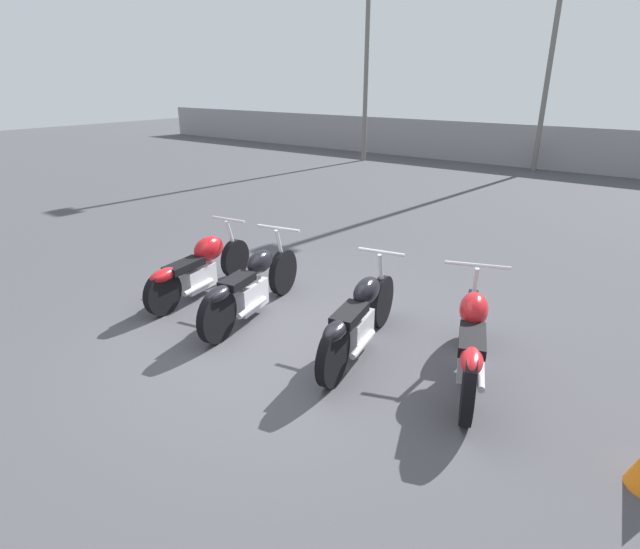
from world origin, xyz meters
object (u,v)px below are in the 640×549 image
Objects in this scene: light_pole_right at (559,3)px; traffic_cone_near at (198,254)px; light_pole_left at (368,20)px; motorcycle_slot_2 at (359,318)px; motorcycle_slot_3 at (471,340)px; motorcycle_slot_1 at (251,286)px; motorcycle_slot_0 at (200,267)px.

light_pole_right is 22.91× the size of traffic_cone_near.
motorcycle_slot_2 is at bearing -57.70° from light_pole_left.
light_pole_left reaches higher than traffic_cone_near.
motorcycle_slot_2 is (1.80, -13.35, -4.50)m from light_pole_right.
light_pole_left is at bearing 106.03° from motorcycle_slot_3.
motorcycle_slot_1 is at bearing -22.53° from traffic_cone_near.
motorcycle_slot_3 reaches higher than motorcycle_slot_1.
motorcycle_slot_0 is (-0.85, -13.33, -4.50)m from light_pole_right.
light_pole_left is 13.63m from motorcycle_slot_0.
motorcycle_slot_1 is at bearing -89.08° from light_pole_right.
motorcycle_slot_0 is 0.97× the size of motorcycle_slot_1.
motorcycle_slot_0 is at bearing 164.07° from motorcycle_slot_1.
motorcycle_slot_3 reaches higher than traffic_cone_near.
light_pole_left is 15.26m from motorcycle_slot_3.
light_pole_right is (5.77, 1.37, 0.20)m from light_pole_left.
light_pole_left is at bearing 109.40° from traffic_cone_near.
motorcycle_slot_2 reaches higher than motorcycle_slot_0.
motorcycle_slot_3 is at bearing -6.79° from traffic_cone_near.
motorcycle_slot_0 is 2.65m from motorcycle_slot_2.
motorcycle_slot_3 reaches higher than motorcycle_slot_0.
light_pole_right is at bearing 79.00° from motorcycle_slot_1.
light_pole_left is at bearing 103.62° from motorcycle_slot_0.
light_pole_left reaches higher than motorcycle_slot_0.
motorcycle_slot_3 is at bearing -53.34° from light_pole_left.
light_pole_right is 14.20m from motorcycle_slot_2.
motorcycle_slot_1 is (0.22, -13.40, -4.50)m from light_pole_right.
light_pole_right is 14.18m from motorcycle_slot_3.
light_pole_right reaches higher than motorcycle_slot_2.
motorcycle_slot_0 is at bearing -67.61° from light_pole_left.
motorcycle_slot_1 is 2.24m from traffic_cone_near.
traffic_cone_near is (-1.84, -12.55, -4.74)m from light_pole_right.
light_pole_right reaches higher than light_pole_left.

